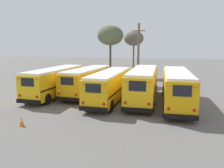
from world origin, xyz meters
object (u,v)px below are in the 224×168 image
object	(u,v)px
school_bus_2	(110,85)
school_bus_1	(88,80)
school_bus_4	(177,87)
utility_pole	(138,53)
bare_tree_0	(110,36)
school_bus_0	(56,81)
bare_tree_1	(134,39)
school_bus_3	(143,84)
traffic_cone	(21,121)

from	to	relation	value
school_bus_2	school_bus_1	bearing A→B (deg)	147.86
school_bus_2	school_bus_4	world-z (taller)	school_bus_4
school_bus_2	utility_pole	size ratio (longest dim) A/B	1.21
school_bus_1	bare_tree_0	distance (m)	10.43
school_bus_0	bare_tree_1	bearing A→B (deg)	71.44
school_bus_3	bare_tree_0	distance (m)	13.13
school_bus_2	utility_pole	distance (m)	11.14
school_bus_1	school_bus_2	bearing A→B (deg)	-32.14
bare_tree_1	traffic_cone	xyz separation A→B (m)	(-3.46, -26.88, -6.54)
school_bus_1	school_bus_2	distance (m)	3.86
school_bus_0	school_bus_3	distance (m)	9.80
bare_tree_1	school_bus_4	bearing A→B (deg)	-68.66
bare_tree_0	school_bus_2	bearing A→B (deg)	-74.66
utility_pole	bare_tree_1	bearing A→B (deg)	104.58
bare_tree_0	traffic_cone	size ratio (longest dim) A/B	12.57
school_bus_1	bare_tree_0	bearing A→B (deg)	88.32
school_bus_0	bare_tree_1	distance (m)	19.23
school_bus_3	utility_pole	size ratio (longest dim) A/B	1.21
utility_pole	school_bus_4	bearing A→B (deg)	-64.34
school_bus_3	utility_pole	distance (m)	10.52
school_bus_1	school_bus_2	size ratio (longest dim) A/B	0.92
school_bus_2	school_bus_3	xyz separation A→B (m)	(3.27, 0.72, 0.12)
bare_tree_1	traffic_cone	world-z (taller)	bare_tree_1
school_bus_1	utility_pole	bearing A→B (deg)	62.09
utility_pole	bare_tree_1	xyz separation A→B (m)	(-1.94, 7.46, 2.36)
school_bus_0	school_bus_1	size ratio (longest dim) A/B	1.06
school_bus_2	school_bus_3	bearing A→B (deg)	12.47
bare_tree_1	school_bus_2	bearing A→B (deg)	-87.99
school_bus_3	school_bus_0	bearing A→B (deg)	-179.23
school_bus_0	bare_tree_0	world-z (taller)	bare_tree_0
school_bus_1	school_bus_4	xyz separation A→B (m)	(9.80, -2.25, 0.10)
bare_tree_1	traffic_cone	distance (m)	27.88
school_bus_3	traffic_cone	bearing A→B (deg)	-127.90
utility_pole	traffic_cone	size ratio (longest dim) A/B	12.83
bare_tree_0	school_bus_3	bearing A→B (deg)	-58.50
bare_tree_0	traffic_cone	bearing A→B (deg)	-93.16
bare_tree_0	traffic_cone	distance (m)	20.84
school_bus_0	school_bus_4	bearing A→B (deg)	-3.45
school_bus_4	utility_pole	xyz separation A→B (m)	(-5.23, 10.88, 2.74)
utility_pole	traffic_cone	distance (m)	20.58
school_bus_1	utility_pole	world-z (taller)	utility_pole
school_bus_3	bare_tree_1	distance (m)	18.57
school_bus_0	traffic_cone	size ratio (longest dim) A/B	14.99
school_bus_1	school_bus_2	xyz separation A→B (m)	(3.27, -2.05, -0.02)
school_bus_3	school_bus_4	size ratio (longest dim) A/B	0.98
school_bus_3	bare_tree_0	xyz separation A→B (m)	(-6.27, 10.23, 5.32)
school_bus_0	bare_tree_0	size ratio (longest dim) A/B	1.19
school_bus_2	school_bus_0	bearing A→B (deg)	174.83
school_bus_0	bare_tree_1	size ratio (longest dim) A/B	1.25
school_bus_3	school_bus_4	distance (m)	3.39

